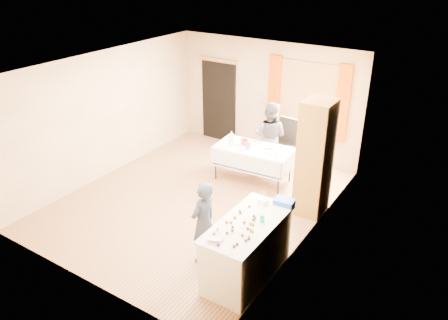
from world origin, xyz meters
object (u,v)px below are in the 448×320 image
Objects in this scene: party_table at (253,161)px; woman at (270,136)px; girl at (204,223)px; cabinet at (315,159)px; chair at (283,153)px; counter at (247,249)px.

woman is (0.02, 0.67, 0.31)m from party_table.
girl is (0.66, -2.68, 0.23)m from party_table.
cabinet is 1.87m from woman.
chair is (-1.24, 1.39, -0.74)m from cabinet.
party_table is at bearing 83.35° from woman.
woman is at bearing 142.09° from cabinet.
woman is (-0.63, 3.35, 0.08)m from girl.
chair is at bearing -166.84° from girl.
woman is at bearing -162.73° from girl.
counter is at bearing -66.91° from chair.
chair is 0.72× the size of woman.
chair is 0.81× the size of girl.
chair is 0.55m from woman.
girl is 0.89× the size of woman.
woman is at bearing 112.38° from counter.
counter is 3.74m from chair.
girl is 3.41m from woman.
counter is 2.97m from party_table.
girl is (0.41, -3.61, 0.35)m from chair.
party_table is at bearing 117.77° from counter.
cabinet is at bearing -21.82° from party_table.
chair is at bearing 107.81° from counter.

